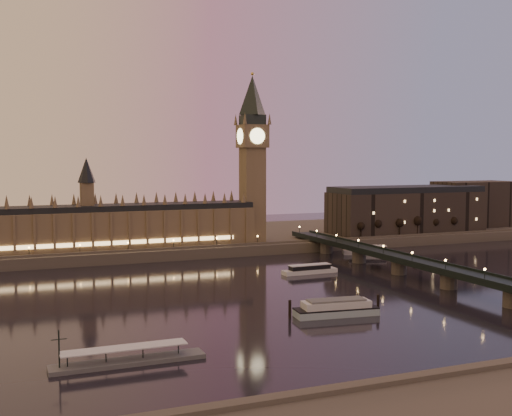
{
  "coord_description": "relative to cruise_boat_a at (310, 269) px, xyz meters",
  "views": [
    {
      "loc": [
        -92.66,
        -247.04,
        58.2
      ],
      "look_at": [
        21.55,
        35.0,
        34.05
      ],
      "focal_mm": 45.0,
      "sensor_mm": 36.0,
      "label": 1
    }
  ],
  "objects": [
    {
      "name": "westminster_bridge",
      "position": [
        39.99,
        -37.45,
        3.48
      ],
      "size": [
        13.2,
        260.0,
        15.3
      ],
      "color": "black",
      "rests_on": "ground"
    },
    {
      "name": "bare_tree_3",
      "position": [
        115.75,
        71.55,
        12.58
      ],
      "size": [
        5.68,
        5.68,
        11.56
      ],
      "color": "black",
      "rests_on": "ground"
    },
    {
      "name": "big_ben",
      "position": [
        2.36,
        83.54,
        61.92
      ],
      "size": [
        17.68,
        17.68,
        104.0
      ],
      "color": "brown",
      "rests_on": "ground"
    },
    {
      "name": "bare_tree_4",
      "position": [
        130.65,
        71.55,
        12.58
      ],
      "size": [
        5.68,
        5.68,
        11.56
      ],
      "color": "black",
      "rests_on": "ground"
    },
    {
      "name": "ground",
      "position": [
        -51.62,
        -37.45,
        -2.03
      ],
      "size": [
        700.0,
        700.0,
        0.0
      ],
      "primitive_type": "plane",
      "color": "black",
      "rests_on": "ground"
    },
    {
      "name": "moored_barge",
      "position": [
        -29.84,
        -80.52,
        0.76
      ],
      "size": [
        35.84,
        12.34,
        6.61
      ],
      "rotation": [
        0.0,
        0.0,
        -0.12
      ],
      "color": "#96B3C0",
      "rests_on": "ground"
    },
    {
      "name": "cruise_boat_b",
      "position": [
        61.01,
        43.9,
        0.35
      ],
      "size": [
        29.88,
        17.83,
        5.41
      ],
      "rotation": [
        0.0,
        0.0,
        -0.39
      ],
      "color": "silver",
      "rests_on": "ground"
    },
    {
      "name": "city_block",
      "position": [
        143.31,
        93.48,
        20.21
      ],
      "size": [
        155.0,
        45.0,
        34.0
      ],
      "color": "black",
      "rests_on": "ground"
    },
    {
      "name": "bare_tree_1",
      "position": [
        85.95,
        71.55,
        12.58
      ],
      "size": [
        5.68,
        5.68,
        11.56
      ],
      "color": "black",
      "rests_on": "ground"
    },
    {
      "name": "pontoon_pier",
      "position": [
        -111.53,
        -106.98,
        -0.78
      ],
      "size": [
        43.61,
        7.27,
        11.63
      ],
      "color": "#595B5E",
      "rests_on": "ground"
    },
    {
      "name": "cruise_boat_a",
      "position": [
        0.0,
        0.0,
        0.0
      ],
      "size": [
        29.01,
        7.04,
        4.62
      ],
      "rotation": [
        0.0,
        0.0,
        0.03
      ],
      "color": "silver",
      "rests_on": "ground"
    },
    {
      "name": "bare_tree_0",
      "position": [
        71.05,
        71.55,
        12.58
      ],
      "size": [
        5.68,
        5.68,
        11.56
      ],
      "color": "black",
      "rests_on": "ground"
    },
    {
      "name": "far_embankment",
      "position": [
        -21.62,
        127.55,
        0.97
      ],
      "size": [
        560.0,
        130.0,
        6.0
      ],
      "primitive_type": "cube",
      "color": "#423D35",
      "rests_on": "ground"
    },
    {
      "name": "palace_of_westminster",
      "position": [
        -91.75,
        83.54,
        19.67
      ],
      "size": [
        180.0,
        26.62,
        52.0
      ],
      "color": "brown",
      "rests_on": "ground"
    },
    {
      "name": "bare_tree_5",
      "position": [
        145.55,
        71.55,
        12.58
      ],
      "size": [
        5.68,
        5.68,
        11.56
      ],
      "color": "black",
      "rests_on": "ground"
    },
    {
      "name": "bare_tree_2",
      "position": [
        100.85,
        71.55,
        12.58
      ],
      "size": [
        5.68,
        5.68,
        11.56
      ],
      "color": "black",
      "rests_on": "ground"
    }
  ]
}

